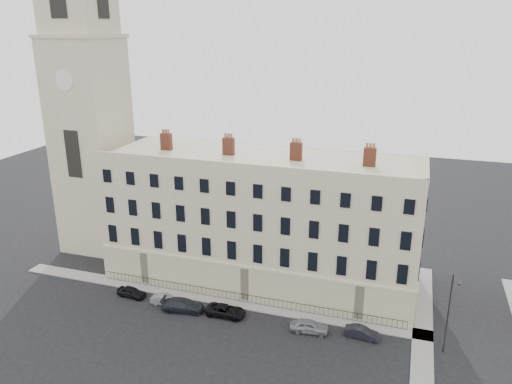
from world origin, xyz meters
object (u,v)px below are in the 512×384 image
at_px(car_d, 226,311).
at_px(car_e, 309,326).
at_px(streetlamp, 449,310).
at_px(car_a, 132,292).
at_px(car_c, 183,305).
at_px(car_b, 166,300).
at_px(car_f, 362,333).

bearing_deg(car_d, car_e, -92.19).
bearing_deg(streetlamp, car_a, -161.04).
xyz_separation_m(car_c, car_e, (13.76, 0.33, -0.01)).
bearing_deg(car_a, car_c, -92.52).
bearing_deg(car_e, car_c, 85.40).
bearing_deg(car_c, car_a, 73.37).
bearing_deg(car_e, car_b, 83.30).
relative_size(car_a, car_b, 1.02).
bearing_deg(car_f, streetlamp, -85.17).
bearing_deg(car_d, car_f, -89.13).
xyz_separation_m(car_a, car_c, (6.85, -0.86, 0.09)).
xyz_separation_m(car_b, car_f, (21.21, 0.46, 0.01)).
relative_size(car_b, car_d, 0.79).
relative_size(car_e, streetlamp, 0.48).
height_order(car_e, streetlamp, streetlamp).
relative_size(car_b, streetlamp, 0.41).
bearing_deg(car_e, streetlamp, -92.92).
height_order(car_a, streetlamp, streetlamp).
relative_size(car_f, streetlamp, 0.42).
distance_m(car_e, car_f, 5.14).
height_order(car_a, car_c, car_c).
relative_size(car_c, car_e, 1.20).
xyz_separation_m(car_a, car_f, (25.71, 0.13, -0.02)).
bearing_deg(car_b, car_a, 83.88).
relative_size(car_a, streetlamp, 0.42).
xyz_separation_m(car_b, car_d, (7.06, -0.03, 0.04)).
distance_m(car_e, streetlamp, 13.31).
xyz_separation_m(car_a, car_b, (4.50, -0.33, -0.03)).
xyz_separation_m(car_b, car_e, (16.11, -0.20, 0.11)).
relative_size(car_d, streetlamp, 0.52).
relative_size(car_a, car_f, 1.00).
distance_m(car_a, car_f, 25.71).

